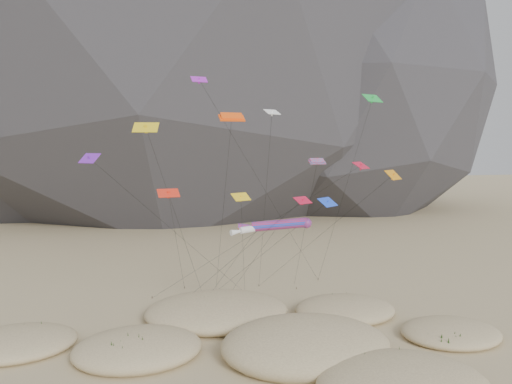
% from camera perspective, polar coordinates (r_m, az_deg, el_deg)
% --- Properties ---
extents(ground, '(500.00, 500.00, 0.00)m').
position_cam_1_polar(ground, '(44.42, 1.97, -20.20)').
color(ground, '#CCB789').
rests_on(ground, ground).
extents(dunes, '(52.27, 37.69, 4.04)m').
position_cam_1_polar(dunes, '(47.20, -0.83, -17.69)').
color(dunes, '#CCB789').
rests_on(dunes, ground).
extents(dune_grass, '(41.27, 26.71, 1.57)m').
position_cam_1_polar(dune_grass, '(46.89, 1.09, -17.64)').
color(dune_grass, black).
rests_on(dune_grass, ground).
extents(kite_stakes, '(23.57, 7.22, 0.30)m').
position_cam_1_polar(kite_stakes, '(66.81, -2.75, -11.26)').
color(kite_stakes, '#3F2D1E').
rests_on(kite_stakes, ground).
extents(rainbow_tube_kite, '(7.46, 14.60, 11.65)m').
position_cam_1_polar(rainbow_tube_kite, '(53.04, 2.37, -3.78)').
color(rainbow_tube_kite, red).
rests_on(rainbow_tube_kite, ground).
extents(white_tube_kite, '(7.32, 9.34, 10.99)m').
position_cam_1_polar(white_tube_kite, '(53.38, 0.07, -4.14)').
color(white_tube_kite, silver).
rests_on(white_tube_kite, ground).
extents(orange_parafoil, '(2.88, 9.82, 22.84)m').
position_cam_1_polar(orange_parafoil, '(55.58, -2.81, 8.34)').
color(orange_parafoil, '#F54B0C').
rests_on(orange_parafoil, ground).
extents(multi_parafoil, '(2.55, 12.31, 17.79)m').
position_cam_1_polar(multi_parafoil, '(56.85, 6.95, 3.21)').
color(multi_parafoil, '#FF1A32').
rests_on(multi_parafoil, ground).
extents(delta_kites, '(33.16, 21.05, 26.32)m').
position_cam_1_polar(delta_kites, '(51.86, 0.83, 3.35)').
color(delta_kites, purple).
rests_on(delta_kites, ground).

